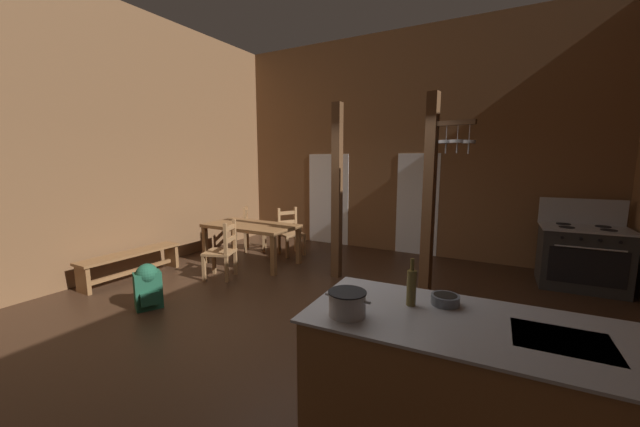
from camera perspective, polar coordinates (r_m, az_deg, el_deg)
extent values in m
cube|color=#382316|center=(4.49, -1.67, -17.33)|extent=(8.18, 8.15, 0.10)
cube|color=brown|center=(7.51, 13.17, 10.80)|extent=(8.18, 0.14, 4.45)
cube|color=brown|center=(6.78, -30.80, 10.08)|extent=(0.14, 8.15, 4.45)
cube|color=white|center=(8.10, 1.35, 2.33)|extent=(1.00, 0.01, 2.05)
cube|color=white|center=(7.39, 15.45, 1.41)|extent=(0.84, 0.01, 2.05)
cube|color=brown|center=(2.77, 23.04, -24.53)|extent=(2.14, 0.99, 0.86)
cube|color=#A8AAB2|center=(2.56, 23.65, -16.18)|extent=(2.20, 1.06, 0.02)
cube|color=black|center=(2.59, 34.60, -16.50)|extent=(0.54, 0.42, 0.00)
cube|color=black|center=(3.34, 23.10, -26.11)|extent=(1.99, 0.13, 0.10)
cube|color=#2A2A2A|center=(6.64, 36.68, -5.86)|extent=(1.13, 0.80, 0.90)
cube|color=black|center=(6.28, 37.26, -6.94)|extent=(0.93, 0.05, 0.52)
cylinder|color=#A8AAB2|center=(6.19, 37.54, -4.50)|extent=(0.83, 0.06, 0.02)
cube|color=#A8AAB2|center=(6.55, 37.05, -1.91)|extent=(1.17, 0.85, 0.03)
cube|color=#A8AAB2|center=(6.87, 36.67, 0.28)|extent=(1.14, 0.09, 0.40)
cylinder|color=black|center=(6.45, 39.46, -2.09)|extent=(0.21, 0.21, 0.01)
cylinder|color=black|center=(6.36, 35.12, -1.82)|extent=(0.21, 0.21, 0.01)
cylinder|color=black|center=(6.75, 38.89, -1.65)|extent=(0.21, 0.21, 0.01)
cylinder|color=black|center=(6.65, 34.74, -1.39)|extent=(0.21, 0.21, 0.01)
cylinder|color=black|center=(6.25, 40.59, -3.56)|extent=(0.05, 0.03, 0.04)
cylinder|color=black|center=(6.20, 38.62, -3.45)|extent=(0.05, 0.03, 0.04)
cylinder|color=black|center=(6.16, 36.62, -3.34)|extent=(0.05, 0.03, 0.04)
cylinder|color=black|center=(6.12, 34.60, -3.22)|extent=(0.05, 0.03, 0.04)
cube|color=brown|center=(5.03, 17.25, 2.39)|extent=(0.16, 0.16, 2.80)
cube|color=brown|center=(4.95, 20.43, 13.57)|extent=(0.62, 0.17, 0.06)
cylinder|color=#A8AAB2|center=(4.95, 19.83, 12.36)|extent=(0.01, 0.01, 0.21)
cylinder|color=#A8AAB2|center=(4.94, 19.75, 10.90)|extent=(0.22, 0.22, 0.04)
cylinder|color=#A8AAB2|center=(4.94, 19.71, 9.98)|extent=(0.02, 0.02, 0.14)
cylinder|color=#A8AAB2|center=(4.91, 21.45, 12.31)|extent=(0.01, 0.01, 0.21)
cylinder|color=#A8AAB2|center=(4.90, 21.36, 10.84)|extent=(0.24, 0.24, 0.04)
cylinder|color=#A8AAB2|center=(4.90, 21.31, 9.90)|extent=(0.02, 0.02, 0.14)
cylinder|color=#A8AAB2|center=(4.87, 23.08, 12.20)|extent=(0.01, 0.01, 0.22)
cylinder|color=#A8AAB2|center=(4.86, 22.99, 10.66)|extent=(0.19, 0.19, 0.04)
cylinder|color=#A8AAB2|center=(4.86, 22.93, 9.72)|extent=(0.02, 0.02, 0.14)
cube|color=brown|center=(5.66, 2.76, 3.43)|extent=(0.14, 0.14, 2.80)
cube|color=brown|center=(6.64, -11.12, -1.98)|extent=(1.70, 0.90, 0.06)
cube|color=brown|center=(7.51, -13.77, -3.71)|extent=(0.08, 0.08, 0.68)
cube|color=brown|center=(6.57, -3.51, -5.25)|extent=(0.08, 0.08, 0.68)
cube|color=brown|center=(6.98, -18.11, -4.85)|extent=(0.08, 0.08, 0.68)
cube|color=brown|center=(5.95, -7.55, -6.80)|extent=(0.08, 0.08, 0.68)
cube|color=#9E7044|center=(5.99, -15.97, -6.06)|extent=(0.57, 0.57, 0.04)
cube|color=#9E7044|center=(5.96, -18.31, -8.48)|extent=(0.06, 0.06, 0.41)
cube|color=#9E7044|center=(6.29, -16.80, -7.51)|extent=(0.06, 0.06, 0.41)
cube|color=#9E7044|center=(5.74, -15.00, -6.20)|extent=(0.06, 0.06, 0.95)
cube|color=#9E7044|center=(6.08, -13.63, -5.32)|extent=(0.06, 0.06, 0.95)
cube|color=#9E7044|center=(5.83, -14.43, -2.27)|extent=(0.17, 0.37, 0.07)
cube|color=#9E7044|center=(5.87, -14.36, -4.09)|extent=(0.17, 0.37, 0.07)
cube|color=#9E7044|center=(7.18, -4.65, -3.32)|extent=(0.60, 0.60, 0.04)
cube|color=#9E7044|center=(7.15, -2.58, -5.20)|extent=(0.07, 0.07, 0.41)
cube|color=#9E7044|center=(6.99, -5.34, -5.57)|extent=(0.07, 0.07, 0.41)
cube|color=#9E7044|center=(7.42, -3.98, -2.57)|extent=(0.07, 0.07, 0.95)
cube|color=#9E7044|center=(7.26, -6.66, -2.86)|extent=(0.07, 0.07, 0.95)
cube|color=#9E7044|center=(7.28, -5.34, 0.11)|extent=(0.22, 0.35, 0.07)
cube|color=#9E7044|center=(7.31, -5.32, -1.37)|extent=(0.22, 0.35, 0.07)
cube|color=#9E7044|center=(7.63, -10.46, -2.72)|extent=(0.61, 0.61, 0.04)
cube|color=#9E7044|center=(7.85, -8.89, -4.05)|extent=(0.07, 0.07, 0.41)
cube|color=#9E7044|center=(7.48, -9.12, -4.69)|extent=(0.07, 0.07, 0.41)
cube|color=#9E7044|center=(7.83, -11.71, -2.13)|extent=(0.07, 0.07, 0.95)
cube|color=#9E7044|center=(7.46, -12.08, -2.68)|extent=(0.07, 0.07, 0.95)
cube|color=#9E7044|center=(7.59, -11.97, 0.31)|extent=(0.24, 0.34, 0.07)
cube|color=#9E7044|center=(7.62, -11.93, -1.11)|extent=(0.24, 0.34, 0.07)
cube|color=brown|center=(6.50, -28.30, -5.72)|extent=(0.37, 1.62, 0.04)
cube|color=brown|center=(6.21, -34.04, -8.93)|extent=(0.31, 0.06, 0.40)
cube|color=brown|center=(6.96, -22.97, -6.32)|extent=(0.31, 0.06, 0.40)
cube|color=brown|center=(6.57, -28.12, -8.25)|extent=(0.07, 1.42, 0.06)
cube|color=#1E5138|center=(5.19, -26.08, -11.11)|extent=(0.34, 0.38, 0.48)
cube|color=#1E5138|center=(5.09, -25.81, -12.33)|extent=(0.15, 0.23, 0.17)
cylinder|color=black|center=(5.32, -25.25, -10.58)|extent=(0.05, 0.05, 0.38)
cylinder|color=black|center=(5.30, -27.33, -10.80)|extent=(0.05, 0.05, 0.38)
sphere|color=#1E5138|center=(5.12, -26.25, -8.79)|extent=(0.37, 0.37, 0.27)
cylinder|color=#A8AAB2|center=(2.44, 4.44, -14.39)|extent=(0.25, 0.25, 0.16)
cylinder|color=black|center=(2.41, 4.46, -12.59)|extent=(0.26, 0.26, 0.01)
cylinder|color=#A8AAB2|center=(2.49, 1.44, -12.98)|extent=(0.05, 0.02, 0.02)
cylinder|color=#A8AAB2|center=(2.38, 7.60, -14.07)|extent=(0.05, 0.02, 0.02)
cylinder|color=slate|center=(2.77, 19.63, -13.03)|extent=(0.20, 0.20, 0.07)
cylinder|color=black|center=(2.75, 19.67, -12.33)|extent=(0.16, 0.16, 0.00)
cylinder|color=brown|center=(2.65, 14.60, -11.59)|extent=(0.07, 0.07, 0.26)
cylinder|color=brown|center=(2.60, 14.74, -7.99)|extent=(0.03, 0.03, 0.09)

